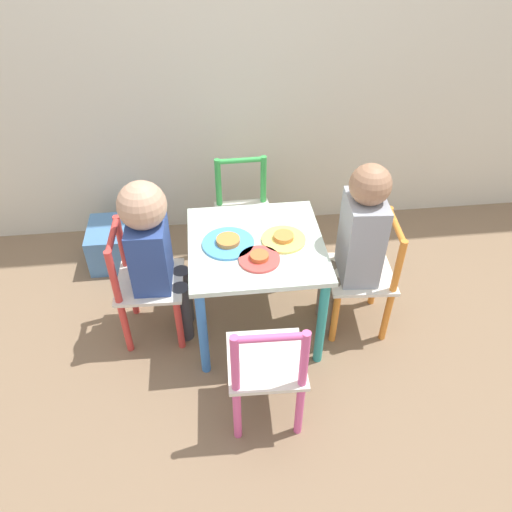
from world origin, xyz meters
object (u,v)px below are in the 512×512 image
kids_table (256,258)px  chair_red (145,285)px  chair_pink (267,369)px  plate_front (259,258)px  child_right (357,239)px  plate_right (284,239)px  chair_green (243,217)px  storage_bin (118,244)px  plate_left (228,243)px  child_left (154,247)px  chair_orange (365,277)px

kids_table → chair_red: chair_red is taller
chair_pink → plate_front: (0.01, 0.34, 0.20)m
chair_red → child_right: child_right is taller
child_right → plate_right: child_right is taller
chair_green → storage_bin: 0.64m
chair_green → plate_right: bearing=-76.7°
child_right → plate_left: (-0.49, 0.03, 0.00)m
kids_table → child_left: (-0.39, 0.02, 0.08)m
plate_right → chair_red: bearing=178.2°
chair_orange → child_right: 0.21m
plate_right → storage_bin: bearing=145.2°
chair_pink → child_right: size_ratio=0.68×
storage_bin → kids_table: bearing=-39.1°
kids_table → chair_green: chair_green is taller
chair_red → storage_bin: 0.55m
chair_pink → kids_table: bearing=-90.0°
storage_bin → chair_red: bearing=-69.8°
chair_orange → chair_green: bearing=-132.3°
chair_pink → storage_bin: chair_pink is taller
chair_green → child_left: bearing=-132.3°
chair_orange → plate_front: chair_orange is taller
chair_red → chair_orange: bearing=-91.0°
chair_pink → plate_right: bearing=-103.2°
plate_right → kids_table: bearing=180.0°
chair_red → chair_green: bearing=-43.3°
chair_orange → storage_bin: bearing=-112.6°
chair_pink → child_left: (-0.37, 0.46, 0.19)m
kids_table → plate_front: size_ratio=3.41×
chair_pink → storage_bin: bearing=-55.4°
plate_front → child_right: bearing=11.4°
plate_right → storage_bin: size_ratio=0.64×
chair_red → child_right: 0.85m
chair_green → child_right: child_right is taller
child_left → plate_right: size_ratio=4.29×
chair_green → child_right: bearing=-51.5°
chair_pink → child_left: bearing=-49.3°
child_right → storage_bin: (-1.01, 0.54, -0.35)m
chair_red → kids_table: bearing=-90.0°
chair_orange → plate_front: (-0.44, -0.07, 0.20)m
chair_pink → storage_bin: 1.14m
kids_table → child_left: child_left is taller
kids_table → child_left: size_ratio=0.71×
chair_pink → plate_left: chair_pink is taller
chair_red → storage_bin: (-0.18, 0.49, -0.16)m
plate_left → storage_bin: bearing=135.7°
chair_red → plate_left: (0.34, -0.02, 0.20)m
child_right → plate_right: (-0.28, 0.03, 0.00)m
kids_table → plate_right: size_ratio=3.05×
chair_red → chair_orange: (0.89, -0.05, 0.00)m
chair_red → chair_pink: same height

